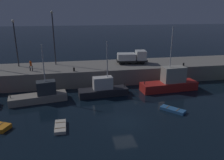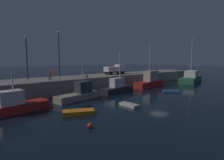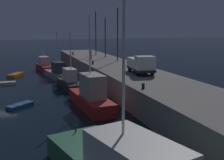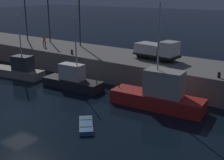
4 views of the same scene
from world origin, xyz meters
The scene contains 17 objects.
ground_plane centered at (0.00, 0.00, 0.00)m, with size 320.00×320.00×0.00m, color black.
pier_quay centered at (0.00, 15.99, 1.33)m, with size 66.84×8.08×2.67m.
fishing_trawler_red centered at (-9.83, 7.82, 0.95)m, with size 7.70×3.30×7.68m.
fishing_boat_white centered at (-19.14, 6.65, 0.96)m, with size 7.29×2.96×5.68m.
fishing_boat_orange centered at (9.34, 8.80, 1.31)m, with size 8.94×3.05×9.59m.
fishing_boat_grey centered at (-1.22, 8.46, 0.95)m, with size 7.23×2.73×7.85m.
dinghy_orange_near centered at (6.47, 1.71, 0.17)m, with size 2.79×2.96×0.39m.
rowboat_white_mid centered at (-13.94, 1.27, 0.24)m, with size 3.82×2.88×0.51m.
dinghy_red_small centered at (-6.99, -0.04, 0.18)m, with size 1.19×2.70×0.40m.
lamp_post_west centered at (-19.31, 17.17, 7.92)m, with size 0.44×0.44×9.12m.
lamp_post_east centered at (-14.45, 17.68, 7.21)m, with size 0.44×0.44×7.75m.
lamp_post_central centered at (-8.29, 17.93, 7.91)m, with size 0.44×0.44×9.10m.
utility_truck centered at (5.27, 16.21, 3.86)m, with size 5.60×2.69×2.32m.
dockworker centered at (-11.84, 14.16, 3.67)m, with size 0.46×0.39×1.76m.
bollard_west centered at (13.44, 12.79, 2.93)m, with size 0.28×0.28×0.53m, color black.
bollard_central centered at (-5.20, 12.77, 2.96)m, with size 0.28×0.28×0.58m, color black.
bollard_east centered at (-20.94, 12.69, 2.98)m, with size 0.28×0.28×0.62m, color black.
Camera 3 is at (37.47, 1.66, 8.41)m, focal length 45.87 mm.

